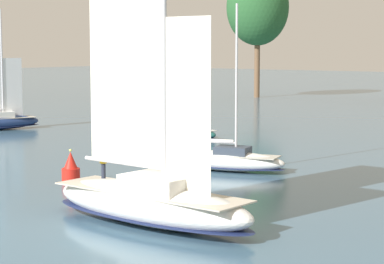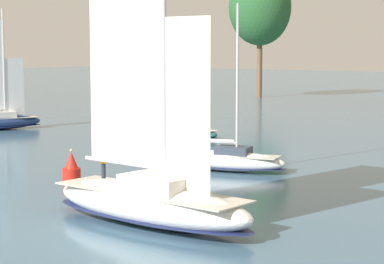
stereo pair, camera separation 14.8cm
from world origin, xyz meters
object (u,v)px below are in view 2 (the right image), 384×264
(sailboat_moored_outer_mooring, at_px, (191,132))
(channel_buoy, at_px, (71,169))
(sailboat_moored_far_slip, at_px, (228,160))
(sailboat_main, at_px, (150,198))
(tree_shore_left, at_px, (260,8))

(sailboat_moored_outer_mooring, height_order, channel_buoy, sailboat_moored_outer_mooring)
(sailboat_moored_far_slip, bearing_deg, sailboat_main, -68.44)
(tree_shore_left, relative_size, sailboat_main, 1.31)
(tree_shore_left, height_order, sailboat_moored_far_slip, tree_shore_left)
(sailboat_moored_far_slip, bearing_deg, tree_shore_left, 120.82)
(sailboat_main, relative_size, channel_buoy, 7.90)
(sailboat_moored_far_slip, relative_size, channel_buoy, 5.44)
(sailboat_moored_outer_mooring, bearing_deg, sailboat_moored_far_slip, -44.53)
(sailboat_main, xyz_separation_m, channel_buoy, (-10.35, 5.18, -0.42))
(sailboat_main, bearing_deg, tree_shore_left, 119.20)
(sailboat_moored_outer_mooring, relative_size, channel_buoy, 4.39)
(sailboat_moored_outer_mooring, bearing_deg, sailboat_main, -55.71)
(sailboat_moored_far_slip, relative_size, sailboat_moored_outer_mooring, 1.24)
(sailboat_moored_far_slip, distance_m, channel_buoy, 9.85)
(channel_buoy, bearing_deg, tree_shore_left, 114.18)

